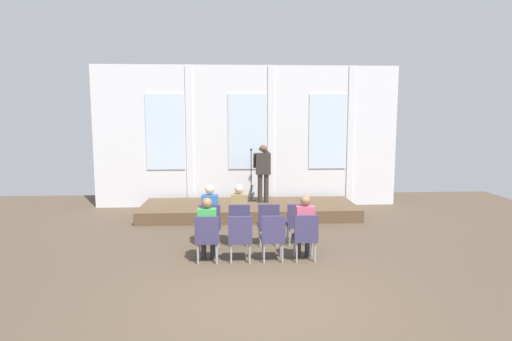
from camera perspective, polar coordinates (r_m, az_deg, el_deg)
The scene contains 17 objects.
ground_plane at distance 7.01m, azimuth 0.89°, elevation -16.68°, with size 18.11×18.11×0.00m, color brown.
rear_partition at distance 13.37m, azimuth -1.04°, elevation 4.55°, with size 9.44×0.14×4.38m.
stage_platform at distance 12.31m, azimuth -0.95°, elevation -5.25°, with size 6.06×2.09×0.34m, color brown.
speaker at distance 12.37m, azimuth 0.94°, elevation 0.20°, with size 0.50×0.69×1.68m.
mic_stand at distance 12.68m, azimuth -0.64°, elevation -2.55°, with size 0.28×0.28×1.55m.
chair_r0_c0 at distance 9.46m, azimuth -6.14°, elevation -6.88°, with size 0.46×0.44×0.94m.
audience_r0_c0 at distance 9.48m, azimuth -6.13°, elevation -5.50°, with size 0.36×0.39×1.35m.
chair_r0_c1 at distance 9.45m, azimuth -2.24°, elevation -6.86°, with size 0.46×0.44×0.94m.
audience_r0_c1 at distance 9.47m, azimuth -2.25°, elevation -5.47°, with size 0.36×0.39×1.36m.
chair_r0_c2 at distance 9.48m, azimuth 1.66°, elevation -6.81°, with size 0.46×0.44×0.94m.
chair_r0_c3 at distance 9.55m, azimuth 5.51°, elevation -6.73°, with size 0.46×0.44×0.94m.
chair_r1_c0 at distance 8.44m, azimuth -6.51°, elevation -8.65°, with size 0.46×0.44×0.94m.
audience_r1_c0 at distance 8.47m, azimuth -6.50°, elevation -7.34°, with size 0.36×0.39×1.28m.
chair_r1_c1 at distance 8.42m, azimuth -2.12°, elevation -8.63°, with size 0.46×0.44×0.94m.
chair_r1_c2 at distance 8.46m, azimuth 2.26°, elevation -8.56°, with size 0.46×0.44×0.94m.
chair_r1_c3 at distance 8.54m, azimuth 6.58°, elevation -8.45°, with size 0.46×0.44×0.94m.
audience_r1_c3 at distance 8.57m, azimuth 6.51°, elevation -7.08°, with size 0.36×0.39×1.30m.
Camera 1 is at (-0.45, -6.38, 2.85)m, focal length 30.05 mm.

